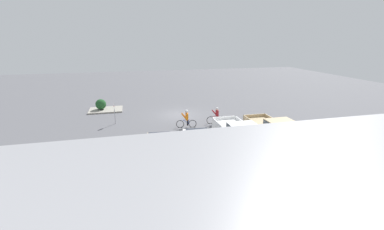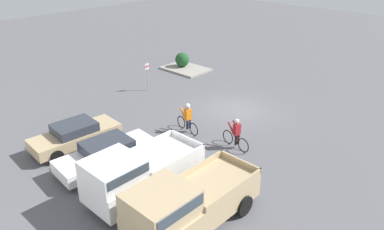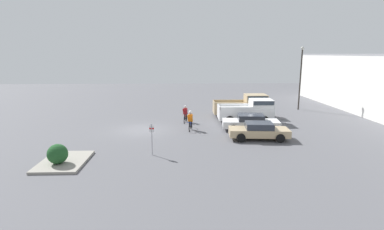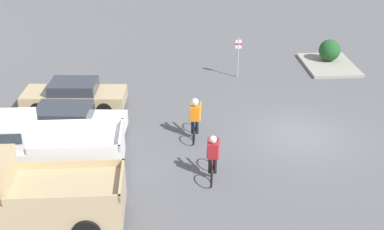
{
  "view_description": "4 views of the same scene",
  "coord_description": "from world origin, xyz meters",
  "px_view_note": "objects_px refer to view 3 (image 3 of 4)",
  "views": [
    {
      "loc": [
        5.02,
        25.92,
        7.84
      ],
      "look_at": [
        -0.29,
        4.35,
        1.2
      ],
      "focal_mm": 24.0,
      "sensor_mm": 36.0,
      "label": 1
    },
    {
      "loc": [
        -12.57,
        17.6,
        9.66
      ],
      "look_at": [
        -0.29,
        4.35,
        1.2
      ],
      "focal_mm": 35.0,
      "sensor_mm": 36.0,
      "label": 2
    },
    {
      "loc": [
        25.04,
        3.44,
        6.42
      ],
      "look_at": [
        -0.29,
        4.35,
        1.2
      ],
      "focal_mm": 28.0,
      "sensor_mm": 36.0,
      "label": 3
    },
    {
      "loc": [
        -18.69,
        5.66,
        9.98
      ],
      "look_at": [
        -0.29,
        4.35,
        1.2
      ],
      "focal_mm": 50.0,
      "sensor_mm": 36.0,
      "label": 4
    }
  ],
  "objects_px": {
    "cyclist_0": "(190,120)",
    "lamppost": "(301,73)",
    "sedan_1": "(259,131)",
    "cyclist_1": "(185,114)",
    "fire_lane_sign": "(152,136)",
    "pickup_truck_0": "(244,105)",
    "shrub": "(58,154)",
    "sedan_0": "(251,122)",
    "pickup_truck_1": "(249,111)"
  },
  "relations": [
    {
      "from": "cyclist_0",
      "to": "lamppost",
      "type": "distance_m",
      "value": 16.06
    },
    {
      "from": "sedan_1",
      "to": "lamppost",
      "type": "bearing_deg",
      "value": 147.22
    },
    {
      "from": "cyclist_1",
      "to": "fire_lane_sign",
      "type": "bearing_deg",
      "value": -13.6
    },
    {
      "from": "pickup_truck_0",
      "to": "shrub",
      "type": "relative_size",
      "value": 4.69
    },
    {
      "from": "sedan_0",
      "to": "sedan_1",
      "type": "relative_size",
      "value": 1.07
    },
    {
      "from": "sedan_1",
      "to": "lamppost",
      "type": "distance_m",
      "value": 14.77
    },
    {
      "from": "cyclist_0",
      "to": "pickup_truck_0",
      "type": "bearing_deg",
      "value": 132.89
    },
    {
      "from": "sedan_1",
      "to": "lamppost",
      "type": "height_order",
      "value": "lamppost"
    },
    {
      "from": "cyclist_0",
      "to": "fire_lane_sign",
      "type": "bearing_deg",
      "value": -22.61
    },
    {
      "from": "cyclist_1",
      "to": "lamppost",
      "type": "relative_size",
      "value": 0.26
    },
    {
      "from": "sedan_0",
      "to": "lamppost",
      "type": "height_order",
      "value": "lamppost"
    },
    {
      "from": "shrub",
      "to": "cyclist_0",
      "type": "bearing_deg",
      "value": 135.67
    },
    {
      "from": "sedan_0",
      "to": "lamppost",
      "type": "relative_size",
      "value": 0.68
    },
    {
      "from": "sedan_0",
      "to": "shrub",
      "type": "bearing_deg",
      "value": -58.92
    },
    {
      "from": "cyclist_1",
      "to": "shrub",
      "type": "bearing_deg",
      "value": -34.12
    },
    {
      "from": "sedan_0",
      "to": "lamppost",
      "type": "xyz_separation_m",
      "value": [
        -9.26,
        7.75,
        3.5
      ]
    },
    {
      "from": "pickup_truck_1",
      "to": "pickup_truck_0",
      "type": "bearing_deg",
      "value": 177.27
    },
    {
      "from": "pickup_truck_1",
      "to": "fire_lane_sign",
      "type": "distance_m",
      "value": 12.17
    },
    {
      "from": "lamppost",
      "to": "fire_lane_sign",
      "type": "bearing_deg",
      "value": -45.26
    },
    {
      "from": "pickup_truck_1",
      "to": "fire_lane_sign",
      "type": "relative_size",
      "value": 2.43
    },
    {
      "from": "fire_lane_sign",
      "to": "sedan_0",
      "type": "bearing_deg",
      "value": 128.22
    },
    {
      "from": "cyclist_1",
      "to": "shrub",
      "type": "distance_m",
      "value": 13.47
    },
    {
      "from": "sedan_1",
      "to": "shrub",
      "type": "xyz_separation_m",
      "value": [
        5.07,
        -13.04,
        0.06
      ]
    },
    {
      "from": "pickup_truck_0",
      "to": "lamppost",
      "type": "distance_m",
      "value": 8.56
    },
    {
      "from": "cyclist_0",
      "to": "lamppost",
      "type": "bearing_deg",
      "value": 124.99
    },
    {
      "from": "pickup_truck_0",
      "to": "shrub",
      "type": "height_order",
      "value": "pickup_truck_0"
    },
    {
      "from": "shrub",
      "to": "sedan_0",
      "type": "bearing_deg",
      "value": 121.08
    },
    {
      "from": "cyclist_0",
      "to": "sedan_1",
      "type": "bearing_deg",
      "value": 59.14
    },
    {
      "from": "sedan_1",
      "to": "fire_lane_sign",
      "type": "distance_m",
      "value": 8.47
    },
    {
      "from": "sedan_0",
      "to": "sedan_1",
      "type": "height_order",
      "value": "sedan_0"
    },
    {
      "from": "fire_lane_sign",
      "to": "shrub",
      "type": "xyz_separation_m",
      "value": [
        1.74,
        -5.28,
        -0.53
      ]
    },
    {
      "from": "pickup_truck_1",
      "to": "shrub",
      "type": "relative_size",
      "value": 4.35
    },
    {
      "from": "sedan_0",
      "to": "cyclist_1",
      "type": "relative_size",
      "value": 2.62
    },
    {
      "from": "sedan_0",
      "to": "lamppost",
      "type": "bearing_deg",
      "value": 140.09
    },
    {
      "from": "sedan_1",
      "to": "cyclist_0",
      "type": "xyz_separation_m",
      "value": [
        -3.05,
        -5.11,
        0.21
      ]
    },
    {
      "from": "pickup_truck_1",
      "to": "fire_lane_sign",
      "type": "bearing_deg",
      "value": -42.84
    },
    {
      "from": "sedan_0",
      "to": "fire_lane_sign",
      "type": "xyz_separation_m",
      "value": [
        6.13,
        -7.78,
        0.58
      ]
    },
    {
      "from": "fire_lane_sign",
      "to": "lamppost",
      "type": "bearing_deg",
      "value": 134.74
    },
    {
      "from": "sedan_1",
      "to": "cyclist_0",
      "type": "bearing_deg",
      "value": -120.86
    },
    {
      "from": "pickup_truck_0",
      "to": "cyclist_1",
      "type": "distance_m",
      "value": 6.57
    },
    {
      "from": "shrub",
      "to": "fire_lane_sign",
      "type": "bearing_deg",
      "value": 108.28
    },
    {
      "from": "cyclist_0",
      "to": "fire_lane_sign",
      "type": "xyz_separation_m",
      "value": [
        6.38,
        -2.66,
        0.39
      ]
    },
    {
      "from": "pickup_truck_1",
      "to": "cyclist_1",
      "type": "distance_m",
      "value": 6.03
    },
    {
      "from": "sedan_0",
      "to": "cyclist_0",
      "type": "bearing_deg",
      "value": -92.81
    },
    {
      "from": "cyclist_1",
      "to": "lamppost",
      "type": "height_order",
      "value": "lamppost"
    },
    {
      "from": "cyclist_1",
      "to": "pickup_truck_1",
      "type": "bearing_deg",
      "value": 85.42
    },
    {
      "from": "cyclist_0",
      "to": "cyclist_1",
      "type": "xyz_separation_m",
      "value": [
        -3.03,
        -0.38,
        -0.08
      ]
    },
    {
      "from": "shrub",
      "to": "cyclist_1",
      "type": "bearing_deg",
      "value": 145.88
    },
    {
      "from": "pickup_truck_0",
      "to": "pickup_truck_1",
      "type": "height_order",
      "value": "pickup_truck_0"
    },
    {
      "from": "sedan_0",
      "to": "pickup_truck_1",
      "type": "bearing_deg",
      "value": 169.99
    }
  ]
}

